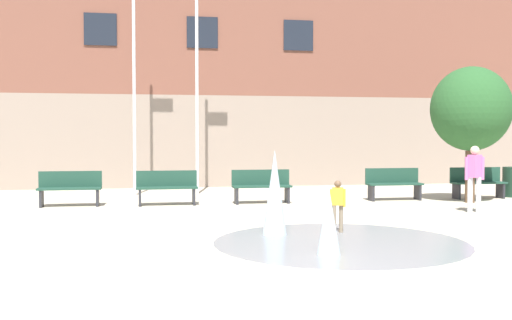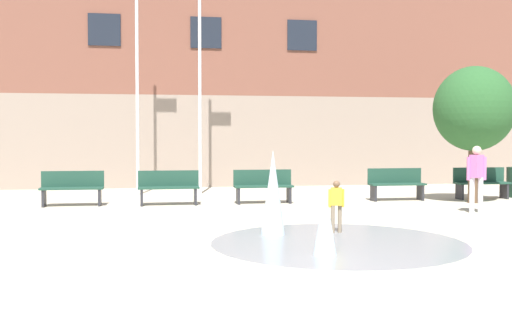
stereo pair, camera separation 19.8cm
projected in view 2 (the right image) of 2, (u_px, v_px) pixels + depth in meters
ground_plane at (316, 298)px, 6.69m from camera, size 100.00×100.00×0.00m
library_building at (200, 91)px, 24.22m from camera, size 36.00×6.05×7.30m
splash_fountain at (299, 210)px, 10.37m from camera, size 4.35×4.35×1.57m
park_bench_left_of_flagpoles at (72, 188)px, 15.60m from camera, size 1.60×0.44×0.91m
park_bench_under_left_flagpole at (169, 187)px, 15.81m from camera, size 1.60×0.44×0.91m
park_bench_under_right_flagpole at (263, 186)px, 16.22m from camera, size 1.60×0.44×0.91m
park_bench_near_trashcan at (396, 184)px, 16.96m from camera, size 1.60×0.44×0.91m
park_bench_far_right at (481, 182)px, 17.39m from camera, size 1.60×0.44×0.91m
adult_in_red at (476, 174)px, 14.18m from camera, size 0.50×0.35×1.59m
child_with_pink_shirt at (336, 202)px, 11.22m from camera, size 0.31×0.19×0.99m
flagpole_left at (138, 61)px, 18.47m from camera, size 0.80×0.10×7.78m
flagpole_right at (201, 70)px, 18.79m from camera, size 0.80×0.10×7.31m
street_tree_near_building at (474, 109)px, 16.25m from camera, size 2.17×2.17×3.72m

